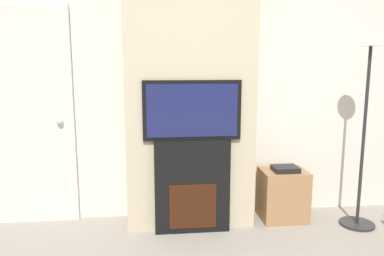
{
  "coord_description": "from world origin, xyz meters",
  "views": [
    {
      "loc": [
        -0.36,
        -1.68,
        1.53
      ],
      "look_at": [
        0.0,
        1.6,
        0.97
      ],
      "focal_mm": 35.0,
      "sensor_mm": 36.0,
      "label": 1
    }
  ],
  "objects": [
    {
      "name": "wall_back",
      "position": [
        0.0,
        2.03,
        1.35
      ],
      "size": [
        6.0,
        0.06,
        2.7
      ],
      "color": "silver",
      "rests_on": "ground_plane"
    },
    {
      "name": "chimney_breast",
      "position": [
        0.0,
        1.8,
        1.35
      ],
      "size": [
        1.19,
        0.4,
        2.7
      ],
      "color": "#BCAD8E",
      "rests_on": "ground_plane"
    },
    {
      "name": "fireplace",
      "position": [
        0.0,
        1.6,
        0.43
      ],
      "size": [
        0.69,
        0.15,
        0.86
      ],
      "color": "black",
      "rests_on": "ground_plane"
    },
    {
      "name": "television",
      "position": [
        0.0,
        1.6,
        1.13
      ],
      "size": [
        0.88,
        0.07,
        0.53
      ],
      "color": "black",
      "rests_on": "fireplace"
    },
    {
      "name": "floor_lamp",
      "position": [
        1.6,
        1.53,
        1.03
      ],
      "size": [
        0.32,
        0.32,
        1.8
      ],
      "color": "#262628",
      "rests_on": "ground_plane"
    },
    {
      "name": "media_stand",
      "position": [
        0.93,
        1.76,
        0.26
      ],
      "size": [
        0.44,
        0.36,
        0.55
      ],
      "color": "#997047",
      "rests_on": "ground_plane"
    },
    {
      "name": "entry_door",
      "position": [
        -1.52,
        1.97,
        1.04
      ],
      "size": [
        0.85,
        0.09,
        2.08
      ],
      "color": "silver",
      "rests_on": "ground_plane"
    }
  ]
}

